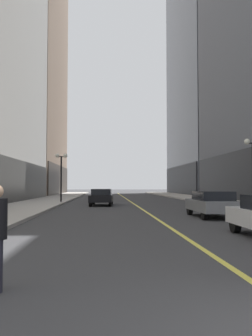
# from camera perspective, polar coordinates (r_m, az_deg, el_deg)

# --- Properties ---
(ground_plane) EXTENTS (200.00, 200.00, 0.00)m
(ground_plane) POSITION_cam_1_polar(r_m,az_deg,el_deg) (38.36, 0.48, -5.12)
(ground_plane) COLOR #38383A
(sidewalk_left) EXTENTS (4.50, 78.00, 0.15)m
(sidewalk_left) POSITION_cam_1_polar(r_m,az_deg,el_deg) (38.71, -11.85, -4.93)
(sidewalk_left) COLOR #ADA8A0
(sidewalk_left) RESTS_ON ground
(sidewalk_right) EXTENTS (4.50, 78.00, 0.15)m
(sidewalk_right) POSITION_cam_1_polar(r_m,az_deg,el_deg) (39.75, 12.47, -4.87)
(sidewalk_right) COLOR #ADA8A0
(sidewalk_right) RESTS_ON ground
(lane_centre_stripe) EXTENTS (0.16, 70.00, 0.01)m
(lane_centre_stripe) POSITION_cam_1_polar(r_m,az_deg,el_deg) (38.36, 0.48, -5.12)
(lane_centre_stripe) COLOR #E5D64C
(lane_centre_stripe) RESTS_ON ground
(building_right_far) EXTENTS (10.33, 26.00, 56.95)m
(building_right_far) POSITION_cam_1_polar(r_m,az_deg,el_deg) (71.00, 12.48, 19.50)
(building_right_far) COLOR #4C515B
(building_right_far) RESTS_ON ground
(car_grey) EXTENTS (1.81, 4.25, 1.32)m
(car_grey) POSITION_cam_1_polar(r_m,az_deg,el_deg) (19.04, 13.29, -5.35)
(car_grey) COLOR slate
(car_grey) RESTS_ON ground
(car_black) EXTENTS (1.95, 4.33, 1.32)m
(car_black) POSITION_cam_1_polar(r_m,az_deg,el_deg) (29.35, -3.84, -4.46)
(car_black) COLOR black
(car_black) RESTS_ON ground
(street_lamp_left_far) EXTENTS (1.06, 0.36, 4.43)m
(street_lamp_left_far) POSITION_cam_1_polar(r_m,az_deg,el_deg) (32.80, -10.10, 0.20)
(street_lamp_left_far) COLOR black
(street_lamp_left_far) RESTS_ON ground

